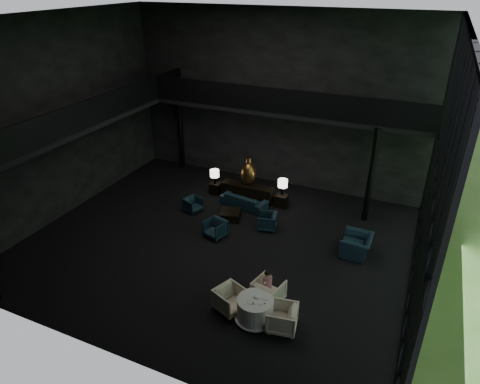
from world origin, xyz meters
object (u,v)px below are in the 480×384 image
at_px(coffee_table, 231,215).
at_px(dining_table, 255,311).
at_px(table_lamp_right, 283,184).
at_px(sofa, 244,198).
at_px(dining_chair_north, 269,289).
at_px(table_lamp_left, 215,174).
at_px(dining_chair_east, 282,316).
at_px(side_table_right, 281,201).
at_px(window_armchair, 357,241).
at_px(console, 247,193).
at_px(bronze_urn, 249,173).
at_px(lounge_armchair_south, 215,228).
at_px(child, 268,279).
at_px(lounge_armchair_west, 193,205).
at_px(side_table_left, 216,188).
at_px(lounge_armchair_east, 267,221).
at_px(dining_chair_west, 230,298).

xyz_separation_m(coffee_table, dining_table, (3.16, -5.00, 0.15)).
xyz_separation_m(table_lamp_right, dining_table, (1.57, -6.96, -0.74)).
relative_size(sofa, coffee_table, 2.53).
xyz_separation_m(table_lamp_right, dining_chair_north, (1.65, -6.06, -0.58)).
distance_m(table_lamp_left, dining_chair_north, 7.61).
bearing_deg(dining_chair_east, side_table_right, -170.57).
xyz_separation_m(dining_table, dining_chair_east, (0.84, -0.02, 0.15)).
bearing_deg(dining_chair_north, window_armchair, -105.68).
bearing_deg(console, dining_chair_north, -61.15).
xyz_separation_m(bronze_urn, lounge_armchair_south, (0.05, -3.39, -0.92)).
relative_size(coffee_table, child, 1.32).
distance_m(lounge_armchair_west, child, 6.28).
xyz_separation_m(console, dining_chair_east, (4.01, -6.82, 0.09)).
bearing_deg(coffee_table, child, -51.72).
xyz_separation_m(side_table_left, dining_chair_north, (4.85, -5.93, 0.22)).
bearing_deg(coffee_table, lounge_armchair_east, -3.82).
relative_size(console, window_armchair, 1.84).
bearing_deg(side_table_right, sofa, -155.05).
height_order(console, lounge_armchair_east, console).
relative_size(lounge_armchair_east, dining_chair_east, 0.76).
relative_size(table_lamp_right, child, 1.15).
height_order(bronze_urn, dining_table, bronze_urn).
height_order(console, window_armchair, window_armchair).
bearing_deg(sofa, dining_chair_north, 129.53).
height_order(table_lamp_right, lounge_armchair_south, table_lamp_right).
relative_size(bronze_urn, child, 2.05).
bearing_deg(side_table_right, bronze_urn, 178.46).
relative_size(lounge_armchair_west, lounge_armchair_east, 0.86).
bearing_deg(table_lamp_left, console, 2.13).
bearing_deg(dining_chair_north, dining_chair_east, 142.60).
height_order(table_lamp_left, dining_chair_east, table_lamp_left).
distance_m(sofa, lounge_armchair_east, 2.05).
xyz_separation_m(side_table_left, table_lamp_right, (3.20, 0.13, 0.80)).
bearing_deg(dining_chair_north, side_table_right, -61.42).
relative_size(lounge_armchair_west, dining_chair_east, 0.65).
relative_size(console, dining_chair_west, 2.60).
relative_size(console, dining_chair_north, 2.47).
bearing_deg(bronze_urn, side_table_right, -1.54).
relative_size(dining_table, dining_chair_west, 1.33).
bearing_deg(console, dining_chair_west, -70.93).
relative_size(console, child, 3.91).
bearing_deg(dining_chair_west, child, -19.31).
xyz_separation_m(bronze_urn, window_armchair, (5.27, -2.36, -0.73)).
xyz_separation_m(side_table_right, table_lamp_right, (-0.00, 0.07, 0.79)).
xyz_separation_m(sofa, lounge_armchair_west, (-1.84, -1.28, -0.09)).
height_order(bronze_urn, dining_chair_north, bronze_urn).
bearing_deg(lounge_armchair_east, child, 6.39).
bearing_deg(child, side_table_left, -50.70).
bearing_deg(lounge_armchair_south, sofa, 105.09).
distance_m(side_table_right, coffee_table, 2.47).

